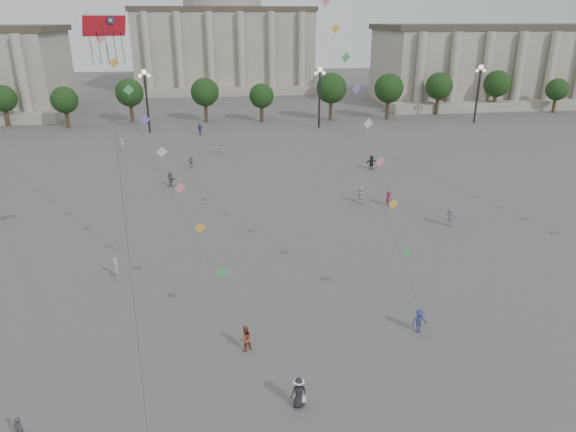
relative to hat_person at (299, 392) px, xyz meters
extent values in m
plane|color=#565451|center=(0.23, 0.12, -0.90)|extent=(360.00, 360.00, 0.00)
cube|color=gray|center=(75.23, 95.12, 7.10)|extent=(80.00, 22.00, 16.00)
cube|color=#443B32|center=(75.23, 95.12, 15.70)|extent=(81.60, 22.44, 1.20)
cube|color=gray|center=(0.23, 130.12, 9.10)|extent=(46.00, 30.00, 20.00)
cube|color=#443B32|center=(0.23, 130.12, 19.70)|extent=(46.92, 30.60, 1.20)
cube|color=gray|center=(0.23, 113.12, 0.10)|extent=(48.30, 4.00, 2.00)
cylinder|color=gray|center=(0.23, 130.12, 21.60)|extent=(21.00, 21.00, 5.00)
cylinder|color=#36261B|center=(-41.77, 78.12, 0.86)|extent=(0.70, 0.70, 3.52)
cylinder|color=#36261B|center=(-29.77, 78.12, 0.86)|extent=(0.70, 0.70, 3.52)
sphere|color=black|center=(-29.77, 78.12, 4.54)|extent=(5.12, 5.12, 5.12)
cylinder|color=#36261B|center=(-17.77, 78.12, 0.86)|extent=(0.70, 0.70, 3.52)
sphere|color=black|center=(-17.77, 78.12, 4.54)|extent=(5.12, 5.12, 5.12)
cylinder|color=#36261B|center=(-5.77, 78.12, 0.86)|extent=(0.70, 0.70, 3.52)
sphere|color=black|center=(-5.77, 78.12, 4.54)|extent=(5.12, 5.12, 5.12)
cylinder|color=#36261B|center=(6.23, 78.12, 0.86)|extent=(0.70, 0.70, 3.52)
sphere|color=black|center=(6.23, 78.12, 4.54)|extent=(5.12, 5.12, 5.12)
cylinder|color=#36261B|center=(18.23, 78.12, 0.86)|extent=(0.70, 0.70, 3.52)
sphere|color=black|center=(18.23, 78.12, 4.54)|extent=(5.12, 5.12, 5.12)
cylinder|color=#36261B|center=(30.23, 78.12, 0.86)|extent=(0.70, 0.70, 3.52)
sphere|color=black|center=(30.23, 78.12, 4.54)|extent=(5.12, 5.12, 5.12)
cylinder|color=#36261B|center=(42.23, 78.12, 0.86)|extent=(0.70, 0.70, 3.52)
sphere|color=black|center=(42.23, 78.12, 4.54)|extent=(5.12, 5.12, 5.12)
cylinder|color=#36261B|center=(54.23, 78.12, 0.86)|extent=(0.70, 0.70, 3.52)
sphere|color=black|center=(54.23, 78.12, 4.54)|extent=(5.12, 5.12, 5.12)
cylinder|color=#36261B|center=(66.23, 78.12, 0.86)|extent=(0.70, 0.70, 3.52)
sphere|color=black|center=(66.23, 78.12, 4.54)|extent=(5.12, 5.12, 5.12)
cylinder|color=#262628|center=(-14.77, 70.12, 4.10)|extent=(0.36, 0.36, 10.00)
sphere|color=#FFE5B2|center=(-14.77, 70.12, 9.30)|extent=(0.90, 0.90, 0.90)
sphere|color=#FFE5B2|center=(-15.47, 70.12, 8.70)|extent=(0.60, 0.60, 0.60)
sphere|color=#FFE5B2|center=(-14.07, 70.12, 8.70)|extent=(0.60, 0.60, 0.60)
cylinder|color=#262628|center=(15.23, 70.12, 4.10)|extent=(0.36, 0.36, 10.00)
sphere|color=#FFE5B2|center=(15.23, 70.12, 9.30)|extent=(0.90, 0.90, 0.90)
sphere|color=#FFE5B2|center=(14.53, 70.12, 8.70)|extent=(0.60, 0.60, 0.60)
sphere|color=#FFE5B2|center=(15.93, 70.12, 8.70)|extent=(0.60, 0.60, 0.60)
cylinder|color=#262628|center=(45.23, 70.12, 4.10)|extent=(0.36, 0.36, 10.00)
sphere|color=#FFE5B2|center=(45.23, 70.12, 9.30)|extent=(0.90, 0.90, 0.90)
sphere|color=#FFE5B2|center=(44.53, 70.12, 8.70)|extent=(0.60, 0.60, 0.60)
sphere|color=#FFE5B2|center=(45.93, 70.12, 8.70)|extent=(0.60, 0.60, 0.60)
imported|color=navy|center=(-6.09, 67.14, 0.04)|extent=(1.19, 0.94, 1.88)
imported|color=silver|center=(-2.82, 53.04, -0.02)|extent=(1.48, 1.56, 1.76)
imported|color=slate|center=(18.35, 22.11, 0.05)|extent=(1.36, 0.97, 1.91)
imported|color=silver|center=(11.67, 29.75, 0.01)|extent=(1.78, 1.05, 1.83)
imported|color=maroon|center=(14.40, 28.56, -0.11)|extent=(1.17, 1.07, 1.58)
imported|color=black|center=(16.67, 42.27, 0.03)|extent=(1.79, 0.83, 1.86)
imported|color=#B9BAB6|center=(-17.36, 57.40, 0.02)|extent=(0.44, 0.67, 1.84)
imported|color=slate|center=(-9.04, 38.64, 0.01)|extent=(1.46, 1.66, 1.82)
imported|color=#BBBBB6|center=(-11.63, 15.89, -0.06)|extent=(0.62, 0.73, 1.69)
imported|color=slate|center=(-6.93, 46.69, -0.15)|extent=(0.95, 0.66, 1.50)
imported|color=slate|center=(-13.35, -0.66, -0.11)|extent=(0.89, 0.95, 1.58)
imported|color=brown|center=(-2.42, 5.22, -0.08)|extent=(1.00, 0.93, 1.64)
imported|color=navy|center=(8.70, 5.52, -0.08)|extent=(1.15, 0.78, 1.64)
imported|color=black|center=(0.00, 0.00, -0.04)|extent=(0.95, 0.72, 1.73)
cone|color=white|center=(0.00, 0.00, 0.72)|extent=(0.52, 0.52, 0.14)
cylinder|color=white|center=(0.00, 0.00, 0.66)|extent=(0.60, 0.60, 0.02)
cube|color=white|center=(0.25, -0.15, -0.35)|extent=(0.22, 0.10, 0.35)
cube|color=red|center=(-8.95, 8.34, 17.54)|extent=(2.20, 1.46, 1.02)
cube|color=#1A9241|center=(-9.30, 8.30, 17.79)|extent=(0.40, 0.33, 0.34)
cube|color=#1B3795|center=(-8.60, 8.30, 17.79)|extent=(0.40, 0.33, 0.34)
sphere|color=gold|center=(-9.30, 8.26, 17.79)|extent=(0.20, 0.20, 0.20)
sphere|color=gold|center=(-8.60, 8.26, 17.79)|extent=(0.20, 0.20, 0.20)
cylinder|color=#3F3F3F|center=(-7.48, -0.41, 9.12)|extent=(0.02, 0.02, 24.46)
cube|color=#4DA863|center=(-3.62, 7.43, 3.30)|extent=(0.76, 0.25, 0.76)
cube|color=yellow|center=(-4.82, 9.64, 5.47)|extent=(0.76, 0.25, 0.76)
cube|color=pink|center=(-6.03, 11.86, 7.47)|extent=(0.76, 0.25, 0.76)
cube|color=silver|center=(-7.23, 14.07, 9.37)|extent=(0.76, 0.25, 0.76)
cube|color=#9160C0|center=(-8.44, 16.28, 11.21)|extent=(0.76, 0.25, 0.76)
cube|color=#4DA863|center=(-9.64, 18.49, 12.98)|extent=(0.76, 0.25, 0.76)
cube|color=yellow|center=(-10.85, 20.70, 14.72)|extent=(0.76, 0.25, 0.76)
cube|color=pink|center=(-12.05, 22.91, 16.41)|extent=(0.76, 0.25, 0.76)
cube|color=silver|center=(-13.26, 25.12, 18.08)|extent=(0.76, 0.25, 0.76)
cube|color=#4DA863|center=(8.35, 7.71, 3.76)|extent=(0.76, 0.25, 0.76)
cube|color=yellow|center=(7.99, 9.90, 6.30)|extent=(0.76, 0.25, 0.76)
cube|color=pink|center=(7.64, 12.09, 8.64)|extent=(0.76, 0.25, 0.76)
cube|color=silver|center=(7.28, 14.28, 10.87)|extent=(0.76, 0.25, 0.76)
cube|color=#9160C0|center=(6.93, 16.47, 13.01)|extent=(0.76, 0.25, 0.76)
cube|color=#4DA863|center=(6.58, 18.66, 15.09)|extent=(0.76, 0.25, 0.76)
cube|color=yellow|center=(6.22, 20.85, 17.12)|extent=(0.76, 0.25, 0.76)
cube|color=pink|center=(5.87, 23.04, 19.11)|extent=(0.76, 0.25, 0.76)
camera|label=1|loc=(-3.58, -20.93, 18.01)|focal=32.00mm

